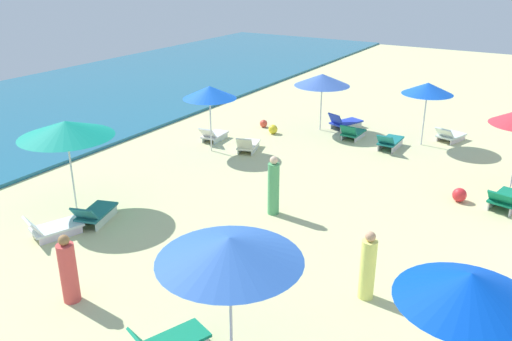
{
  "coord_description": "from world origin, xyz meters",
  "views": [
    {
      "loc": [
        -12.79,
        2.63,
        6.41
      ],
      "look_at": [
        -1.61,
        9.39,
        1.22
      ],
      "focal_mm": 37.33,
      "sensor_mm": 36.0,
      "label": 1
    }
  ],
  "objects_px": {
    "beach_ball_2": "(273,129)",
    "umbrella_3": "(210,92)",
    "umbrella_4": "(66,129)",
    "lounge_chair_2_0": "(450,135)",
    "beach_ball_1": "(264,123)",
    "lounge_chair_3_0": "(248,145)",
    "lounge_chair_4_1": "(95,213)",
    "umbrella_5": "(322,80)",
    "beachgoer_6": "(68,271)",
    "umbrella_0": "(469,288)",
    "umbrella_2": "(428,88)",
    "lounge_chair_4_0": "(52,228)",
    "beach_ball_0": "(459,195)",
    "beachgoer_2": "(273,187)",
    "lounge_chair_2_1": "(390,142)",
    "lounge_chair_5_0": "(352,133)",
    "beachgoer_7": "(368,267)",
    "umbrella_6": "(230,249)",
    "lounge_chair_5_1": "(344,122)",
    "lounge_chair_3_1": "(213,135)",
    "lounge_chair_1_0": "(506,199)"
  },
  "relations": [
    {
      "from": "beach_ball_2",
      "to": "umbrella_3",
      "type": "bearing_deg",
      "value": 162.94
    },
    {
      "from": "umbrella_4",
      "to": "beach_ball_2",
      "type": "bearing_deg",
      "value": -8.63
    },
    {
      "from": "lounge_chair_2_0",
      "to": "beach_ball_1",
      "type": "relative_size",
      "value": 4.55
    },
    {
      "from": "beach_ball_1",
      "to": "lounge_chair_3_0",
      "type": "bearing_deg",
      "value": -160.41
    },
    {
      "from": "lounge_chair_4_1",
      "to": "umbrella_5",
      "type": "xyz_separation_m",
      "value": [
        10.49,
        -1.6,
        1.77
      ]
    },
    {
      "from": "lounge_chair_2_0",
      "to": "beachgoer_6",
      "type": "bearing_deg",
      "value": 92.01
    },
    {
      "from": "umbrella_0",
      "to": "umbrella_2",
      "type": "distance_m",
      "value": 13.31
    },
    {
      "from": "lounge_chair_4_0",
      "to": "beach_ball_0",
      "type": "distance_m",
      "value": 11.01
    },
    {
      "from": "umbrella_2",
      "to": "beachgoer_2",
      "type": "bearing_deg",
      "value": 166.47
    },
    {
      "from": "beach_ball_1",
      "to": "umbrella_0",
      "type": "bearing_deg",
      "value": -139.6
    },
    {
      "from": "lounge_chair_2_1",
      "to": "lounge_chair_5_0",
      "type": "bearing_deg",
      "value": -13.41
    },
    {
      "from": "lounge_chair_2_1",
      "to": "beach_ball_1",
      "type": "height_order",
      "value": "lounge_chair_2_1"
    },
    {
      "from": "lounge_chair_5_0",
      "to": "lounge_chair_4_0",
      "type": "bearing_deg",
      "value": 73.45
    },
    {
      "from": "umbrella_3",
      "to": "beach_ball_2",
      "type": "xyz_separation_m",
      "value": [
        2.92,
        -0.89,
        -1.96
      ]
    },
    {
      "from": "lounge_chair_5_0",
      "to": "beach_ball_2",
      "type": "relative_size",
      "value": 3.42
    },
    {
      "from": "umbrella_2",
      "to": "lounge_chair_3_0",
      "type": "bearing_deg",
      "value": 127.53
    },
    {
      "from": "umbrella_2",
      "to": "beachgoer_7",
      "type": "xyz_separation_m",
      "value": [
        -10.23,
        -1.61,
        -1.42
      ]
    },
    {
      "from": "umbrella_5",
      "to": "umbrella_6",
      "type": "distance_m",
      "value": 13.66
    },
    {
      "from": "umbrella_2",
      "to": "beach_ball_0",
      "type": "relative_size",
      "value": 5.85
    },
    {
      "from": "umbrella_6",
      "to": "beach_ball_1",
      "type": "height_order",
      "value": "umbrella_6"
    },
    {
      "from": "lounge_chair_4_1",
      "to": "lounge_chair_5_1",
      "type": "relative_size",
      "value": 0.94
    },
    {
      "from": "umbrella_0",
      "to": "lounge_chair_5_1",
      "type": "relative_size",
      "value": 1.69
    },
    {
      "from": "lounge_chair_5_0",
      "to": "beachgoer_7",
      "type": "relative_size",
      "value": 0.84
    },
    {
      "from": "lounge_chair_4_1",
      "to": "beach_ball_2",
      "type": "distance_m",
      "value": 9.07
    },
    {
      "from": "lounge_chair_5_1",
      "to": "beach_ball_1",
      "type": "bearing_deg",
      "value": 50.03
    },
    {
      "from": "umbrella_4",
      "to": "lounge_chair_5_1",
      "type": "relative_size",
      "value": 1.59
    },
    {
      "from": "lounge_chair_3_1",
      "to": "lounge_chair_5_0",
      "type": "xyz_separation_m",
      "value": [
        2.97,
        -4.41,
        0.01
      ]
    },
    {
      "from": "beach_ball_1",
      "to": "lounge_chair_5_0",
      "type": "bearing_deg",
      "value": -83.08
    },
    {
      "from": "lounge_chair_1_0",
      "to": "beach_ball_1",
      "type": "relative_size",
      "value": 4.95
    },
    {
      "from": "umbrella_6",
      "to": "beach_ball_0",
      "type": "height_order",
      "value": "umbrella_6"
    },
    {
      "from": "lounge_chair_5_0",
      "to": "beachgoer_7",
      "type": "height_order",
      "value": "beachgoer_7"
    },
    {
      "from": "umbrella_2",
      "to": "beach_ball_0",
      "type": "distance_m",
      "value": 5.35
    },
    {
      "from": "beachgoer_6",
      "to": "beachgoer_7",
      "type": "distance_m",
      "value": 5.94
    },
    {
      "from": "lounge_chair_1_0",
      "to": "beachgoer_7",
      "type": "relative_size",
      "value": 1.03
    },
    {
      "from": "lounge_chair_2_1",
      "to": "beachgoer_6",
      "type": "xyz_separation_m",
      "value": [
        -12.34,
        2.55,
        0.41
      ]
    },
    {
      "from": "lounge_chair_2_1",
      "to": "beach_ball_0",
      "type": "relative_size",
      "value": 3.74
    },
    {
      "from": "umbrella_2",
      "to": "lounge_chair_4_0",
      "type": "relative_size",
      "value": 1.62
    },
    {
      "from": "lounge_chair_2_1",
      "to": "beach_ball_1",
      "type": "relative_size",
      "value": 4.77
    },
    {
      "from": "umbrella_0",
      "to": "beach_ball_1",
      "type": "height_order",
      "value": "umbrella_0"
    },
    {
      "from": "lounge_chair_1_0",
      "to": "lounge_chair_5_1",
      "type": "xyz_separation_m",
      "value": [
        4.67,
        6.68,
        -0.02
      ]
    },
    {
      "from": "umbrella_2",
      "to": "umbrella_3",
      "type": "bearing_deg",
      "value": 126.2
    },
    {
      "from": "lounge_chair_3_1",
      "to": "umbrella_6",
      "type": "relative_size",
      "value": 0.56
    },
    {
      "from": "lounge_chair_4_1",
      "to": "beachgoer_7",
      "type": "bearing_deg",
      "value": 166.32
    },
    {
      "from": "umbrella_3",
      "to": "beachgoer_6",
      "type": "distance_m",
      "value": 9.37
    },
    {
      "from": "lounge_chair_5_1",
      "to": "umbrella_2",
      "type": "bearing_deg",
      "value": -165.43
    },
    {
      "from": "lounge_chair_4_0",
      "to": "beachgoer_2",
      "type": "distance_m",
      "value": 5.68
    },
    {
      "from": "beachgoer_6",
      "to": "lounge_chair_2_1",
      "type": "bearing_deg",
      "value": 153.75
    },
    {
      "from": "umbrella_0",
      "to": "beach_ball_0",
      "type": "bearing_deg",
      "value": 10.33
    },
    {
      "from": "umbrella_4",
      "to": "lounge_chair_4_0",
      "type": "relative_size",
      "value": 1.75
    },
    {
      "from": "lounge_chair_5_0",
      "to": "lounge_chair_3_0",
      "type": "bearing_deg",
      "value": 51.67
    }
  ]
}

